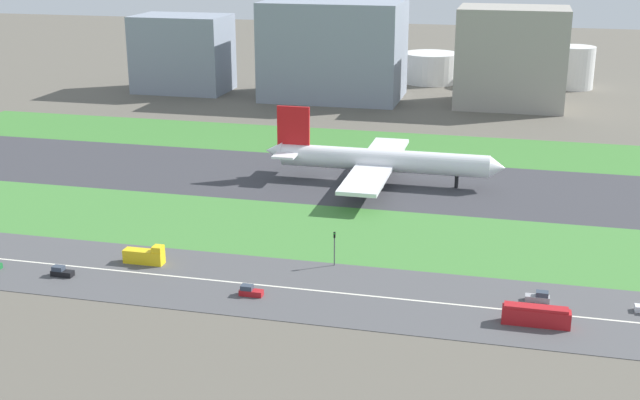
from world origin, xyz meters
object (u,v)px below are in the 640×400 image
fuel_tank_west (431,68)px  fuel_tank_east (574,67)px  hangar_building (334,50)px  car_2 (61,272)px  fuel_tank_centre (506,68)px  truck_0 (145,256)px  traffic_light (334,246)px  office_tower (511,57)px  car_0 (539,297)px  airliner (377,160)px  bus_0 (536,316)px  car_5 (250,291)px  terminal_building (183,53)px

fuel_tank_west → fuel_tank_east: (61.25, 0.00, 2.41)m
hangar_building → fuel_tank_east: hangar_building is taller
car_2 → hangar_building: 193.22m
car_2 → fuel_tank_centre: size_ratio=0.24×
truck_0 → traffic_light: (37.87, 7.99, 2.62)m
office_tower → fuel_tank_east: bearing=60.0°
traffic_light → fuel_tank_west: (-5.43, 219.01, 2.26)m
car_2 → car_0: size_ratio=1.00×
airliner → car_2: size_ratio=14.77×
hangar_building → bus_0: bearing=-67.6°
bus_0 → car_5: (-51.79, 0.00, -0.90)m
car_0 → traffic_light: bearing=168.8°
office_tower → airliner: bearing=-105.5°
truck_0 → terminal_building: terminal_building is taller
traffic_light → office_tower: 177.14m
airliner → fuel_tank_centre: bearing=79.6°
fuel_tank_west → car_5: bearing=-91.6°
car_5 → fuel_tank_east: fuel_tank_east is taller
truck_0 → traffic_light: 38.80m
bus_0 → office_tower: office_tower is taller
traffic_light → car_5: bearing=-123.9°
bus_0 → car_2: 90.87m
bus_0 → fuel_tank_west: (-45.14, 237.00, 4.74)m
truck_0 → office_tower: (67.72, 182.00, 17.10)m
hangar_building → truck_0: bearing=-89.5°
car_2 → bus_0: bearing=-180.0°
hangar_building → fuel_tank_west: 57.91m
bus_0 → hangar_building: (-79.29, 192.00, 17.49)m
car_0 → bus_0: bearing=-93.2°
car_0 → office_tower: office_tower is taller
fuel_tank_centre → car_2: bearing=-108.3°
traffic_light → terminal_building: (-104.50, 174.01, 11.46)m
office_tower → fuel_tank_west: size_ratio=1.65×
fuel_tank_east → bus_0: bearing=-93.9°
truck_0 → fuel_tank_west: size_ratio=0.34×
terminal_building → fuel_tank_west: terminal_building is taller
fuel_tank_west → fuel_tank_centre: fuel_tank_centre is taller
truck_0 → hangar_building: (-1.71, 182.00, 17.64)m
truck_0 → car_5: truck_0 is taller
airliner → hangar_building: bearing=108.4°
airliner → truck_0: bearing=-118.0°
truck_0 → car_0: (78.15, 0.00, -0.75)m
car_2 → fuel_tank_west: size_ratio=0.18×
car_5 → traffic_light: 21.93m
car_0 → hangar_building: size_ratio=0.08×
terminal_building → fuel_tank_east: bearing=15.7°
office_tower → truck_0: bearing=-110.4°
bus_0 → office_tower: bearing=-87.1°
fuel_tank_centre → car_5: bearing=-99.4°
truck_0 → car_5: 27.68m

